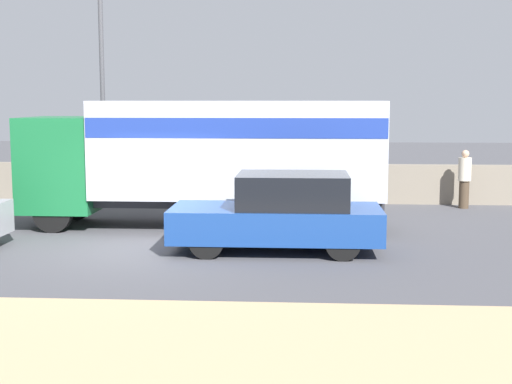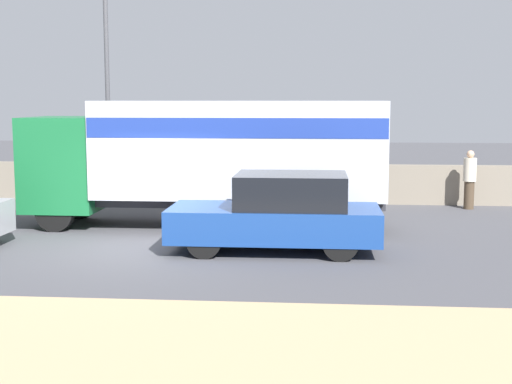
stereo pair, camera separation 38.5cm
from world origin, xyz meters
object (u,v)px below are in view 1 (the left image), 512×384
at_px(car_hatchback, 281,213).
at_px(pedestrian, 464,178).
at_px(box_truck, 210,152).
at_px(street_lamp, 102,63).

distance_m(car_hatchback, pedestrian, 8.34).
bearing_deg(box_truck, pedestrian, -153.00).
bearing_deg(box_truck, car_hatchback, 123.61).
bearing_deg(pedestrian, street_lamp, 179.32).
xyz_separation_m(street_lamp, car_hatchback, (5.64, -6.59, -3.51)).
relative_size(box_truck, car_hatchback, 2.02).
xyz_separation_m(box_truck, car_hatchback, (1.87, -2.81, -1.10)).
height_order(box_truck, pedestrian, box_truck).
bearing_deg(car_hatchback, pedestrian, -129.27).
bearing_deg(car_hatchback, street_lamp, -49.42).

